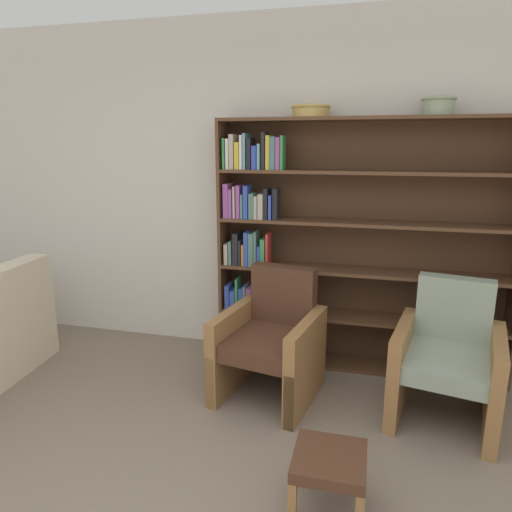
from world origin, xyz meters
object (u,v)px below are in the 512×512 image
(armchair_cushioned, at_px, (448,360))
(footstool, at_px, (329,466))
(bookshelf, at_px, (333,247))
(bowl_brass, at_px, (438,105))
(armchair_leather, at_px, (271,341))
(bowl_copper, at_px, (311,110))

(armchair_cushioned, xyz_separation_m, footstool, (-0.66, -1.04, -0.13))
(bookshelf, height_order, footstool, bookshelf)
(bookshelf, relative_size, bowl_brass, 9.39)
(armchair_cushioned, bearing_deg, footstool, 69.29)
(armchair_cushioned, bearing_deg, bowl_brass, -65.07)
(bowl_brass, relative_size, footstool, 0.69)
(footstool, bearing_deg, bowl_brass, 71.84)
(armchair_leather, bearing_deg, bowl_brass, -140.47)
(bowl_copper, bearing_deg, bowl_brass, 0.00)
(bookshelf, relative_size, footstool, 6.50)
(bowl_copper, bearing_deg, armchair_leather, -105.44)
(bowl_copper, distance_m, footstool, 2.40)
(bowl_brass, bearing_deg, armchair_leather, -151.19)
(armchair_leather, xyz_separation_m, footstool, (0.51, -1.04, -0.13))
(armchair_leather, distance_m, armchair_cushioned, 1.17)
(armchair_cushioned, relative_size, footstool, 2.60)
(armchair_leather, bearing_deg, armchair_cushioned, -169.29)
(bowl_copper, relative_size, armchair_leather, 0.33)
(bowl_brass, height_order, armchair_leather, bowl_brass)
(armchair_cushioned, bearing_deg, bookshelf, -24.15)
(footstool, bearing_deg, armchair_leather, 116.33)
(bookshelf, distance_m, bowl_brass, 1.25)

